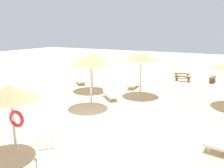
{
  "coord_description": "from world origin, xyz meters",
  "views": [
    {
      "loc": [
        6.93,
        -9.67,
        4.6
      ],
      "look_at": [
        0.0,
        3.0,
        1.2
      ],
      "focal_mm": 36.47,
      "sensor_mm": 36.0,
      "label": 1
    }
  ],
  "objects_px": {
    "parasol_0": "(10,93)",
    "lounger_1": "(110,94)",
    "bench_1": "(183,77)",
    "parasol_3": "(141,56)",
    "lounger_3": "(134,84)",
    "parasol_6": "(92,57)",
    "bench_2": "(182,75)",
    "parasol_1": "(90,62)",
    "lounger_0": "(47,157)",
    "bench_0": "(212,78)",
    "lounger_6": "(81,80)"
  },
  "relations": [
    {
      "from": "bench_1",
      "to": "parasol_3",
      "type": "bearing_deg",
      "value": -108.65
    },
    {
      "from": "parasol_6",
      "to": "lounger_0",
      "type": "bearing_deg",
      "value": -64.8
    },
    {
      "from": "lounger_0",
      "to": "lounger_3",
      "type": "xyz_separation_m",
      "value": [
        -1.8,
        11.79,
        -0.01
      ]
    },
    {
      "from": "parasol_6",
      "to": "lounger_6",
      "type": "bearing_deg",
      "value": 152.38
    },
    {
      "from": "parasol_1",
      "to": "parasol_6",
      "type": "xyz_separation_m",
      "value": [
        -2.16,
        3.4,
        -0.17
      ]
    },
    {
      "from": "parasol_6",
      "to": "lounger_1",
      "type": "distance_m",
      "value": 3.85
    },
    {
      "from": "lounger_0",
      "to": "bench_2",
      "type": "distance_m",
      "value": 17.64
    },
    {
      "from": "lounger_1",
      "to": "bench_0",
      "type": "relative_size",
      "value": 1.2
    },
    {
      "from": "lounger_3",
      "to": "parasol_0",
      "type": "bearing_deg",
      "value": -91.0
    },
    {
      "from": "parasol_3",
      "to": "bench_0",
      "type": "height_order",
      "value": "parasol_3"
    },
    {
      "from": "bench_1",
      "to": "parasol_1",
      "type": "bearing_deg",
      "value": -111.11
    },
    {
      "from": "lounger_3",
      "to": "bench_1",
      "type": "height_order",
      "value": "lounger_3"
    },
    {
      "from": "lounger_6",
      "to": "bench_2",
      "type": "distance_m",
      "value": 10.0
    },
    {
      "from": "lounger_6",
      "to": "lounger_0",
      "type": "bearing_deg",
      "value": -58.99
    },
    {
      "from": "parasol_3",
      "to": "lounger_3",
      "type": "xyz_separation_m",
      "value": [
        -1.1,
        1.31,
        -2.46
      ]
    },
    {
      "from": "parasol_3",
      "to": "lounger_0",
      "type": "relative_size",
      "value": 1.72
    },
    {
      "from": "parasol_1",
      "to": "lounger_1",
      "type": "distance_m",
      "value": 2.94
    },
    {
      "from": "parasol_1",
      "to": "bench_2",
      "type": "bearing_deg",
      "value": 73.09
    },
    {
      "from": "parasol_6",
      "to": "lounger_0",
      "type": "xyz_separation_m",
      "value": [
        4.67,
        -9.92,
        -2.2
      ]
    },
    {
      "from": "bench_0",
      "to": "bench_2",
      "type": "relative_size",
      "value": 0.99
    },
    {
      "from": "parasol_0",
      "to": "lounger_3",
      "type": "distance_m",
      "value": 11.64
    },
    {
      "from": "parasol_1",
      "to": "parasol_3",
      "type": "relative_size",
      "value": 0.96
    },
    {
      "from": "lounger_3",
      "to": "lounger_6",
      "type": "bearing_deg",
      "value": -169.54
    },
    {
      "from": "bench_1",
      "to": "lounger_3",
      "type": "bearing_deg",
      "value": -124.4
    },
    {
      "from": "parasol_0",
      "to": "bench_2",
      "type": "bearing_deg",
      "value": 80.6
    },
    {
      "from": "parasol_6",
      "to": "bench_2",
      "type": "relative_size",
      "value": 1.81
    },
    {
      "from": "parasol_1",
      "to": "parasol_6",
      "type": "relative_size",
      "value": 1.05
    },
    {
      "from": "lounger_6",
      "to": "bench_2",
      "type": "xyz_separation_m",
      "value": [
        7.42,
        6.71,
        0.02
      ]
    },
    {
      "from": "lounger_1",
      "to": "lounger_0",
      "type": "bearing_deg",
      "value": -75.95
    },
    {
      "from": "parasol_1",
      "to": "lounger_0",
      "type": "xyz_separation_m",
      "value": [
        2.51,
        -6.52,
        -2.37
      ]
    },
    {
      "from": "lounger_6",
      "to": "bench_2",
      "type": "relative_size",
      "value": 1.15
    },
    {
      "from": "bench_2",
      "to": "lounger_6",
      "type": "bearing_deg",
      "value": -137.89
    },
    {
      "from": "parasol_1",
      "to": "lounger_6",
      "type": "xyz_separation_m",
      "value": [
        -4.05,
        4.39,
        -2.37
      ]
    },
    {
      "from": "parasol_3",
      "to": "parasol_6",
      "type": "distance_m",
      "value": 4.01
    },
    {
      "from": "parasol_3",
      "to": "parasol_6",
      "type": "height_order",
      "value": "parasol_3"
    },
    {
      "from": "parasol_6",
      "to": "lounger_1",
      "type": "relative_size",
      "value": 1.53
    },
    {
      "from": "parasol_6",
      "to": "bench_0",
      "type": "xyz_separation_m",
      "value": [
        8.38,
        7.23,
        -2.18
      ]
    },
    {
      "from": "parasol_3",
      "to": "lounger_3",
      "type": "distance_m",
      "value": 2.99
    },
    {
      "from": "parasol_0",
      "to": "bench_1",
      "type": "relative_size",
      "value": 1.72
    },
    {
      "from": "lounger_6",
      "to": "parasol_6",
      "type": "bearing_deg",
      "value": -27.62
    },
    {
      "from": "parasol_6",
      "to": "bench_2",
      "type": "height_order",
      "value": "parasol_6"
    },
    {
      "from": "bench_1",
      "to": "lounger_0",
      "type": "bearing_deg",
      "value": -94.35
    },
    {
      "from": "bench_0",
      "to": "parasol_3",
      "type": "bearing_deg",
      "value": -123.47
    },
    {
      "from": "lounger_0",
      "to": "lounger_1",
      "type": "height_order",
      "value": "lounger_0"
    },
    {
      "from": "lounger_1",
      "to": "bench_2",
      "type": "distance_m",
      "value": 9.87
    },
    {
      "from": "parasol_0",
      "to": "lounger_1",
      "type": "relative_size",
      "value": 1.44
    },
    {
      "from": "parasol_6",
      "to": "lounger_1",
      "type": "bearing_deg",
      "value": -33.56
    },
    {
      "from": "lounger_1",
      "to": "lounger_6",
      "type": "xyz_separation_m",
      "value": [
        -4.51,
        2.73,
        0.01
      ]
    },
    {
      "from": "parasol_1",
      "to": "parasol_6",
      "type": "distance_m",
      "value": 4.03
    },
    {
      "from": "parasol_3",
      "to": "lounger_1",
      "type": "bearing_deg",
      "value": -120.37
    }
  ]
}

